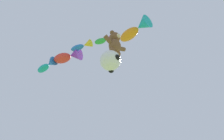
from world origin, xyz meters
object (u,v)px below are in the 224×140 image
object	(u,v)px
fish_kite_teal	(47,66)
fish_kite_tangerine	(136,30)
fish_kite_crimson	(69,56)
soccer_ball_kite	(110,61)
teddy_bear_kite	(115,43)
fish_kite_cobalt	(82,46)
fish_kite_emerald	(105,40)

from	to	relation	value
fish_kite_teal	fish_kite_tangerine	bearing A→B (deg)	-78.94
fish_kite_tangerine	fish_kite_crimson	distance (m)	6.43
soccer_ball_kite	fish_kite_teal	distance (m)	9.61
teddy_bear_kite	fish_kite_cobalt	world-z (taller)	fish_kite_cobalt
fish_kite_tangerine	fish_kite_crimson	world-z (taller)	fish_kite_crimson
fish_kite_tangerine	fish_kite_cobalt	world-z (taller)	fish_kite_cobalt
teddy_bear_kite	fish_kite_crimson	distance (m)	6.97
soccer_ball_kite	fish_kite_teal	size ratio (longest dim) A/B	0.50
soccer_ball_kite	fish_kite_cobalt	size ratio (longest dim) A/B	0.60
fish_kite_crimson	fish_kite_teal	world-z (taller)	fish_kite_crimson
fish_kite_emerald	fish_kite_cobalt	distance (m)	1.97
soccer_ball_kite	fish_kite_cobalt	world-z (taller)	fish_kite_cobalt
fish_kite_emerald	fish_kite_cobalt	xyz separation A→B (m)	(-0.72, 1.83, 0.10)
fish_kite_emerald	fish_kite_tangerine	bearing A→B (deg)	-86.28
soccer_ball_kite	fish_kite_cobalt	distance (m)	6.82
fish_kite_teal	fish_kite_crimson	bearing A→B (deg)	-73.93
fish_kite_tangerine	soccer_ball_kite	bearing A→B (deg)	176.97
teddy_bear_kite	fish_kite_cobalt	xyz separation A→B (m)	(0.94, 4.49, 3.40)
soccer_ball_kite	fish_kite_crimson	xyz separation A→B (m)	(1.22, 6.18, 4.74)
fish_kite_teal	fish_kite_emerald	bearing A→B (deg)	-75.39
fish_kite_cobalt	soccer_ball_kite	bearing A→B (deg)	-106.42
fish_kite_cobalt	fish_kite_tangerine	bearing A→B (deg)	-79.05
fish_kite_emerald	fish_kite_teal	world-z (taller)	fish_kite_emerald
fish_kite_crimson	soccer_ball_kite	bearing A→B (deg)	-101.15
fish_kite_teal	soccer_ball_kite	bearing A→B (deg)	-93.96
soccer_ball_kite	fish_kite_emerald	xyz separation A→B (m)	(2.06, 2.72, 4.81)
soccer_ball_kite	fish_kite_teal	xyz separation A→B (m)	(0.58, 8.39, 4.64)
teddy_bear_kite	fish_kite_cobalt	size ratio (longest dim) A/B	0.86
soccer_ball_kite	fish_kite_tangerine	xyz separation A→B (m)	(2.24, -0.12, 3.90)
fish_kite_tangerine	fish_kite_cobalt	xyz separation A→B (m)	(-0.90, 4.67, 1.01)
soccer_ball_kite	fish_kite_tangerine	distance (m)	4.50
soccer_ball_kite	fish_kite_emerald	distance (m)	5.90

